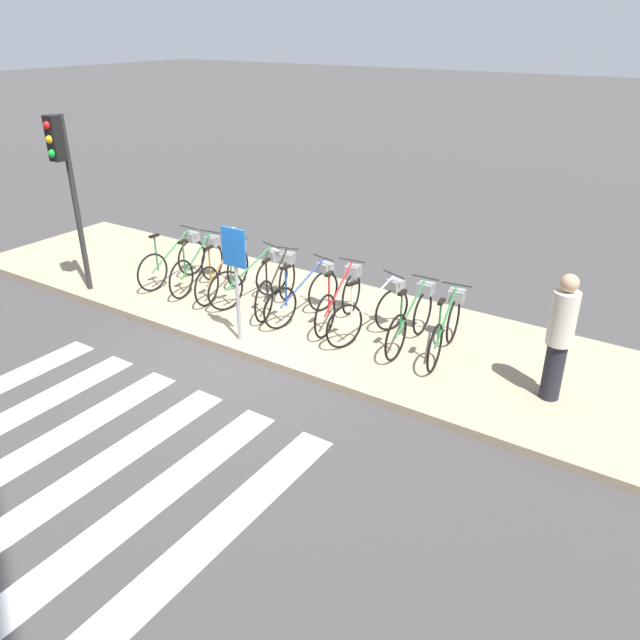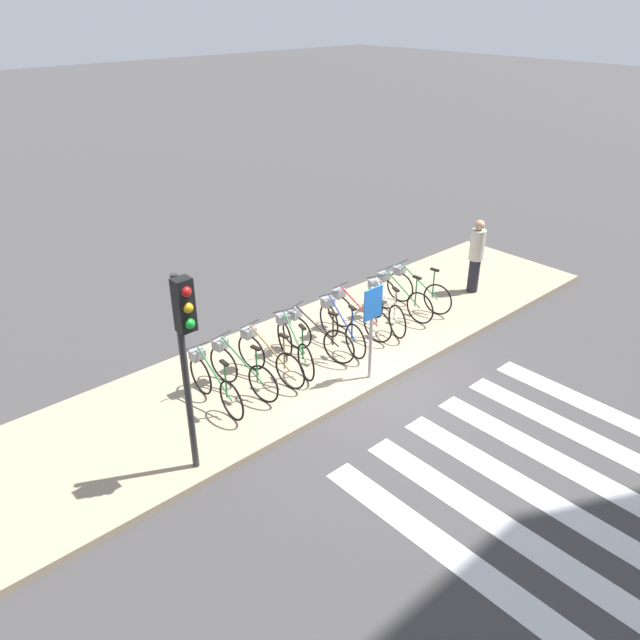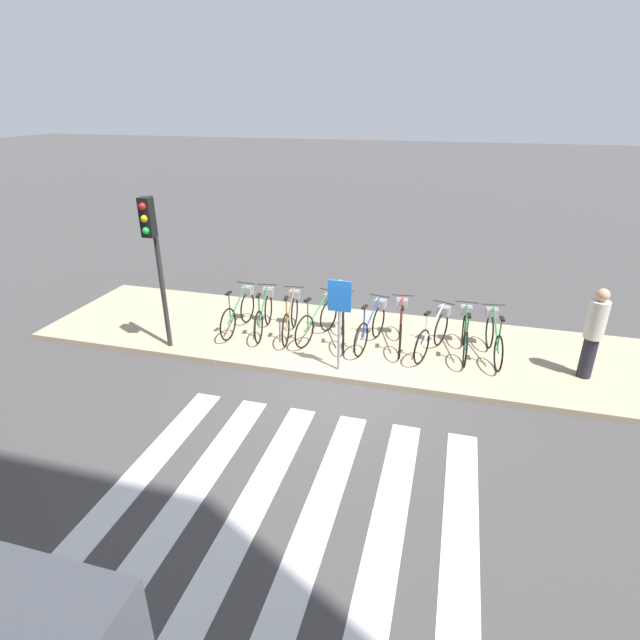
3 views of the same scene
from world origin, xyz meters
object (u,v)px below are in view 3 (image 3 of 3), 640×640
parked_bicycle_9 (494,336)px  parked_bicycle_6 (401,325)px  parked_bicycle_5 (372,325)px  pedestrian (594,332)px  parked_bicycle_3 (319,318)px  parked_bicycle_8 (465,333)px  parked_bicycle_2 (291,315)px  parked_bicycle_4 (343,320)px  parked_bicycle_0 (240,310)px  sign_post (339,310)px  traffic_light (153,243)px  parked_bicycle_1 (264,312)px  parked_bicycle_7 (434,332)px

parked_bicycle_9 → parked_bicycle_6: bearing=179.0°
parked_bicycle_5 → pedestrian: bearing=-3.7°
parked_bicycle_3 → pedestrian: 5.37m
parked_bicycle_8 → pedestrian: pedestrian is taller
parked_bicycle_2 → parked_bicycle_4: (1.18, 0.03, 0.00)m
parked_bicycle_0 → pedestrian: 7.22m
parked_bicycle_5 → parked_bicycle_4: bearing=174.4°
sign_post → parked_bicycle_6: bearing=54.2°
parked_bicycle_9 → traffic_light: traffic_light is taller
pedestrian → parked_bicycle_8: bearing=170.4°
parked_bicycle_6 → traffic_light: (-4.75, -1.47, 1.84)m
parked_bicycle_0 → sign_post: sign_post is taller
parked_bicycle_1 → parked_bicycle_4: size_ratio=1.01×
parked_bicycle_1 → parked_bicycle_0: bearing=-176.4°
parked_bicycle_2 → parked_bicycle_8: size_ratio=0.99×
parked_bicycle_7 → sign_post: size_ratio=0.89×
parked_bicycle_0 → parked_bicycle_8: (4.96, 0.12, 0.00)m
traffic_light → parked_bicycle_3: bearing=24.7°
pedestrian → parked_bicycle_4: bearing=176.0°
pedestrian → parked_bicycle_1: bearing=177.5°
parked_bicycle_1 → parked_bicycle_4: (1.81, 0.04, 0.00)m
parked_bicycle_0 → parked_bicycle_6: same height
parked_bicycle_5 → traffic_light: bearing=-162.4°
parked_bicycle_4 → parked_bicycle_7: size_ratio=1.03×
parked_bicycle_2 → parked_bicycle_8: bearing=1.2°
parked_bicycle_9 → sign_post: 3.31m
parked_bicycle_9 → parked_bicycle_5: bearing=-177.3°
parked_bicycle_3 → parked_bicycle_8: size_ratio=0.97×
parked_bicycle_9 → pedestrian: (1.68, -0.39, 0.48)m
parked_bicycle_7 → parked_bicycle_4: bearing=177.7°
parked_bicycle_6 → parked_bicycle_9: (1.88, -0.03, 0.00)m
parked_bicycle_1 → parked_bicycle_7: same height
parked_bicycle_9 → traffic_light: (-6.64, -1.44, 1.84)m
parked_bicycle_5 → parked_bicycle_8: size_ratio=0.98×
parked_bicycle_4 → parked_bicycle_5: 0.64m
traffic_light → pedestrian: bearing=7.2°
parked_bicycle_1 → parked_bicycle_2: size_ratio=1.00×
parked_bicycle_1 → parked_bicycle_4: 1.81m
parked_bicycle_4 → sign_post: 1.57m
parked_bicycle_7 → parked_bicycle_8: bearing=11.5°
parked_bicycle_1 → traffic_light: bearing=-141.7°
traffic_light → sign_post: traffic_light is taller
parked_bicycle_0 → parked_bicycle_9: (5.52, 0.13, 0.00)m
parked_bicycle_0 → parked_bicycle_7: (4.33, -0.00, 0.00)m
parked_bicycle_4 → parked_bicycle_5: (0.64, -0.06, 0.00)m
parked_bicycle_9 → traffic_light: size_ratio=0.54×
parked_bicycle_6 → parked_bicycle_2: bearing=-177.3°
parked_bicycle_5 → sign_post: 1.56m
parked_bicycle_4 → parked_bicycle_2: bearing=-178.7°
parked_bicycle_1 → traffic_light: size_ratio=0.54×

